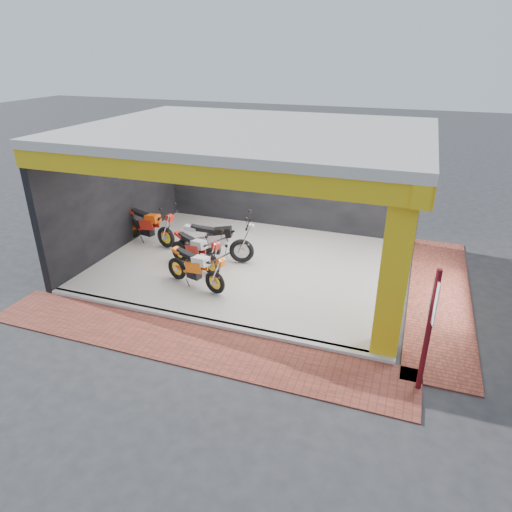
# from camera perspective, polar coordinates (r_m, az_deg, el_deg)

# --- Properties ---
(ground) EXTENTS (80.00, 80.00, 0.00)m
(ground) POSITION_cam_1_polar(r_m,az_deg,el_deg) (10.81, -4.15, -5.66)
(ground) COLOR #2D2D30
(ground) RESTS_ON ground
(showroom_floor) EXTENTS (8.00, 6.00, 0.10)m
(showroom_floor) POSITION_cam_1_polar(r_m,az_deg,el_deg) (12.42, -0.46, -1.10)
(showroom_floor) COLOR white
(showroom_floor) RESTS_ON ground
(showroom_ceiling) EXTENTS (8.40, 6.40, 0.20)m
(showroom_ceiling) POSITION_cam_1_polar(r_m,az_deg,el_deg) (11.34, -0.52, 15.28)
(showroom_ceiling) COLOR beige
(showroom_ceiling) RESTS_ON corner_column
(back_wall) EXTENTS (8.20, 0.20, 3.50)m
(back_wall) POSITION_cam_1_polar(r_m,az_deg,el_deg) (14.61, 3.79, 9.93)
(back_wall) COLOR black
(back_wall) RESTS_ON ground
(left_wall) EXTENTS (0.20, 6.20, 3.50)m
(left_wall) POSITION_cam_1_polar(r_m,az_deg,el_deg) (13.70, -16.96, 7.92)
(left_wall) COLOR black
(left_wall) RESTS_ON ground
(corner_column) EXTENTS (0.50, 0.50, 3.50)m
(corner_column) POSITION_cam_1_polar(r_m,az_deg,el_deg) (8.58, 16.92, -1.99)
(corner_column) COLOR gold
(corner_column) RESTS_ON ground
(header_beam_front) EXTENTS (8.40, 0.30, 0.40)m
(header_beam_front) POSITION_cam_1_polar(r_m,az_deg,el_deg) (8.71, -7.49, 10.20)
(header_beam_front) COLOR gold
(header_beam_front) RESTS_ON corner_column
(header_beam_right) EXTENTS (0.30, 6.40, 0.40)m
(header_beam_right) POSITION_cam_1_polar(r_m,az_deg,el_deg) (10.71, 20.43, 11.59)
(header_beam_right) COLOR gold
(header_beam_right) RESTS_ON corner_column
(floor_kerb) EXTENTS (8.00, 0.20, 0.10)m
(floor_kerb) POSITION_cam_1_polar(r_m,az_deg,el_deg) (10.00, -6.52, -8.16)
(floor_kerb) COLOR white
(floor_kerb) RESTS_ON ground
(paver_front) EXTENTS (9.00, 1.40, 0.03)m
(paver_front) POSITION_cam_1_polar(r_m,az_deg,el_deg) (9.45, -8.60, -10.71)
(paver_front) COLOR #9C4233
(paver_front) RESTS_ON ground
(paver_right) EXTENTS (1.40, 7.00, 0.03)m
(paver_right) POSITION_cam_1_polar(r_m,az_deg,el_deg) (11.85, 21.95, -4.58)
(paver_right) COLOR #9C4233
(paver_right) RESTS_ON ground
(signpost) EXTENTS (0.10, 0.32, 2.33)m
(signpost) POSITION_cam_1_polar(r_m,az_deg,el_deg) (8.05, 20.83, -8.34)
(signpost) COLOR #570D13
(signpost) RESTS_ON ground
(moto_hero) EXTENTS (2.04, 1.22, 1.17)m
(moto_hero) POSITION_cam_1_polar(r_m,az_deg,el_deg) (10.66, -5.20, -1.97)
(moto_hero) COLOR #FF600A
(moto_hero) RESTS_ON showroom_floor
(moto_row_a) EXTENTS (2.06, 1.37, 1.18)m
(moto_row_a) POSITION_cam_1_polar(r_m,az_deg,el_deg) (11.53, -5.67, 0.18)
(moto_row_a) COLOR #B01B12
(moto_row_a) RESTS_ON showroom_floor
(moto_row_b) EXTENTS (2.38, 1.32, 1.38)m
(moto_row_b) POSITION_cam_1_polar(r_m,az_deg,el_deg) (12.13, -1.83, 2.05)
(moto_row_b) COLOR #9A9CA1
(moto_row_b) RESTS_ON showroom_floor
(moto_row_c) EXTENTS (2.23, 1.24, 1.29)m
(moto_row_c) POSITION_cam_1_polar(r_m,az_deg,el_deg) (13.35, -11.29, 3.54)
(moto_row_c) COLOR red
(moto_row_c) RESTS_ON showroom_floor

